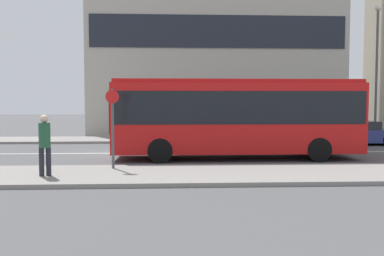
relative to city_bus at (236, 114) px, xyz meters
name	(u,v)px	position (x,y,z in m)	size (l,w,h in m)	color
ground_plane	(114,153)	(-5.29, 2.06, -1.87)	(120.00, 120.00, 0.00)	#4F4F51
sidewalk_near	(87,175)	(-5.29, -4.19, -1.80)	(44.00, 3.50, 0.13)	gray
sidewalk_far	(127,140)	(-5.29, 8.31, -1.80)	(44.00, 3.50, 0.13)	gray
lane_centerline	(114,153)	(-5.29, 2.06, -1.86)	(41.80, 0.16, 0.01)	silver
city_bus	(236,114)	(0.00, 0.00, 0.00)	(10.06, 2.59, 3.25)	red
parked_car_0	(354,133)	(7.38, 5.44, -1.25)	(4.67, 1.88, 1.29)	navy
pedestrian_near_stop	(45,141)	(-6.46, -4.58, -0.68)	(0.34, 0.34, 1.84)	#23232D
bus_stop_sign	(113,122)	(-4.61, -3.22, -0.18)	(0.44, 0.12, 2.67)	#4C4C51
street_lamp	(377,59)	(9.51, 7.35, 3.01)	(0.36, 0.36, 7.91)	#4C4C51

